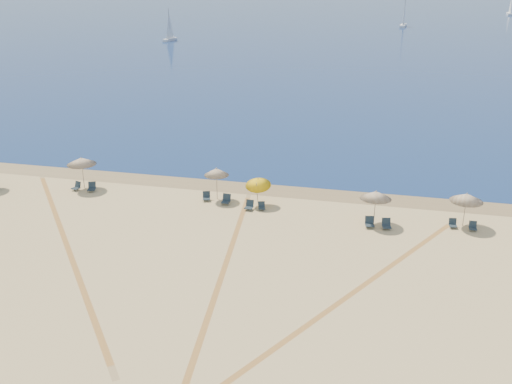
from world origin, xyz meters
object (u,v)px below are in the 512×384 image
at_px(chair_5, 226,200).
at_px(chair_10, 453,224).
at_px(sailboat_0, 170,31).
at_px(chair_9, 386,224).
at_px(sailboat_1, 510,7).
at_px(chair_8, 370,223).
at_px(umbrella_4, 376,195).
at_px(umbrella_1, 81,161).
at_px(chair_2, 77,186).
at_px(chair_7, 262,206).
at_px(umbrella_5, 467,197).
at_px(chair_6, 249,206).
at_px(chair_4, 206,197).
at_px(chair_3, 92,187).
at_px(umbrella_3, 258,182).
at_px(sailboat_2, 404,17).
at_px(chair_11, 473,226).
at_px(umbrella_2, 216,172).

height_order(chair_5, chair_10, chair_5).
distance_m(chair_10, sailboat_0, 102.89).
distance_m(chair_9, sailboat_1, 177.75).
bearing_deg(chair_8, umbrella_4, 58.23).
xyz_separation_m(chair_8, chair_9, (1.14, 0.00, -0.01)).
relative_size(umbrella_1, chair_2, 3.35).
bearing_deg(chair_7, chair_8, -24.44).
bearing_deg(sailboat_1, umbrella_5, -97.66).
bearing_deg(umbrella_5, sailboat_1, 79.78).
height_order(chair_8, chair_10, chair_8).
bearing_deg(chair_5, chair_6, -16.89).
bearing_deg(umbrella_5, chair_4, 178.62).
bearing_deg(sailboat_1, chair_2, -106.82).
distance_m(chair_2, chair_3, 1.29).
distance_m(umbrella_3, umbrella_5, 14.67).
distance_m(chair_4, chair_7, 4.57).
distance_m(chair_9, sailboat_0, 101.68).
relative_size(umbrella_4, chair_6, 3.45).
height_order(chair_8, sailboat_2, sailboat_2).
bearing_deg(chair_2, umbrella_5, 17.38).
height_order(chair_6, chair_11, chair_6).
bearing_deg(umbrella_5, chair_9, -162.56).
height_order(umbrella_1, chair_6, umbrella_1).
relative_size(umbrella_5, chair_10, 3.74).
xyz_separation_m(umbrella_2, chair_5, (0.94, -0.76, -1.90)).
bearing_deg(chair_5, chair_9, -6.50).
xyz_separation_m(chair_10, sailboat_0, (-53.55, 87.83, 1.85)).
height_order(umbrella_3, sailboat_0, sailboat_0).
xyz_separation_m(chair_2, chair_5, (12.43, -0.08, 0.03)).
xyz_separation_m(umbrella_2, umbrella_5, (17.99, -0.89, -0.11)).
relative_size(umbrella_2, sailboat_2, 0.33).
relative_size(umbrella_1, chair_11, 4.30).
bearing_deg(chair_4, chair_5, -27.87).
xyz_separation_m(chair_10, chair_11, (1.29, -0.17, -0.00)).
relative_size(umbrella_2, chair_2, 3.26).
bearing_deg(umbrella_1, sailboat_2, 78.44).
bearing_deg(sailboat_2, umbrella_5, -81.78).
xyz_separation_m(chair_4, chair_8, (12.40, -2.08, 0.03)).
xyz_separation_m(umbrella_5, sailboat_0, (-54.27, 87.41, 0.00)).
height_order(sailboat_0, sailboat_1, sailboat_1).
distance_m(chair_4, chair_10, 18.02).
height_order(umbrella_4, chair_9, umbrella_4).
distance_m(chair_4, sailboat_2, 128.73).
distance_m(umbrella_2, sailboat_2, 128.20).
height_order(umbrella_4, chair_2, umbrella_4).
distance_m(umbrella_4, chair_4, 12.88).
xyz_separation_m(umbrella_2, chair_4, (-0.72, -0.44, -1.93)).
xyz_separation_m(umbrella_1, chair_2, (-0.38, -0.51, -2.00)).
bearing_deg(chair_7, chair_3, 162.11).
bearing_deg(umbrella_3, umbrella_2, 171.94).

